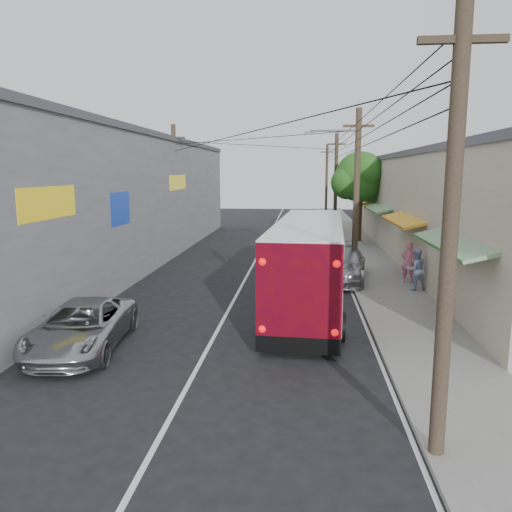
{
  "coord_description": "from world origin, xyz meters",
  "views": [
    {
      "loc": [
        2.72,
        -10.6,
        5.13
      ],
      "look_at": [
        0.93,
        8.57,
        1.89
      ],
      "focal_mm": 35.0,
      "sensor_mm": 36.0,
      "label": 1
    }
  ],
  "objects_px": {
    "jeepney": "(82,327)",
    "pedestrian_far": "(416,269)",
    "parked_car_mid": "(317,234)",
    "pedestrian_near": "(408,262)",
    "coach_bus": "(309,262)",
    "parked_suv": "(341,264)",
    "parked_car_far": "(324,223)"
  },
  "relations": [
    {
      "from": "parked_car_mid",
      "to": "pedestrian_far",
      "type": "bearing_deg",
      "value": -81.67
    },
    {
      "from": "parked_suv",
      "to": "parked_car_mid",
      "type": "height_order",
      "value": "parked_suv"
    },
    {
      "from": "coach_bus",
      "to": "pedestrian_near",
      "type": "bearing_deg",
      "value": 45.39
    },
    {
      "from": "coach_bus",
      "to": "parked_car_far",
      "type": "height_order",
      "value": "coach_bus"
    },
    {
      "from": "parked_car_far",
      "to": "pedestrian_far",
      "type": "relative_size",
      "value": 2.64
    },
    {
      "from": "jeepney",
      "to": "parked_car_mid",
      "type": "height_order",
      "value": "parked_car_mid"
    },
    {
      "from": "coach_bus",
      "to": "parked_car_far",
      "type": "distance_m",
      "value": 24.33
    },
    {
      "from": "parked_car_far",
      "to": "jeepney",
      "type": "bearing_deg",
      "value": -104.54
    },
    {
      "from": "pedestrian_near",
      "to": "parked_suv",
      "type": "bearing_deg",
      "value": -5.39
    },
    {
      "from": "parked_car_far",
      "to": "pedestrian_near",
      "type": "height_order",
      "value": "pedestrian_near"
    },
    {
      "from": "jeepney",
      "to": "coach_bus",
      "type": "bearing_deg",
      "value": 34.27
    },
    {
      "from": "pedestrian_near",
      "to": "pedestrian_far",
      "type": "bearing_deg",
      "value": 96.05
    },
    {
      "from": "parked_car_mid",
      "to": "parked_car_far",
      "type": "bearing_deg",
      "value": 77.33
    },
    {
      "from": "parked_suv",
      "to": "parked_car_far",
      "type": "distance_m",
      "value": 19.53
    },
    {
      "from": "parked_car_far",
      "to": "pedestrian_far",
      "type": "xyz_separation_m",
      "value": [
        3.0,
        -21.74,
        0.24
      ]
    },
    {
      "from": "jeepney",
      "to": "pedestrian_near",
      "type": "distance_m",
      "value": 14.79
    },
    {
      "from": "parked_suv",
      "to": "parked_car_far",
      "type": "xyz_separation_m",
      "value": [
        0.0,
        19.53,
        -0.02
      ]
    },
    {
      "from": "parked_suv",
      "to": "pedestrian_far",
      "type": "xyz_separation_m",
      "value": [
        3.0,
        -2.21,
        0.22
      ]
    },
    {
      "from": "jeepney",
      "to": "parked_car_mid",
      "type": "bearing_deg",
      "value": 66.31
    },
    {
      "from": "jeepney",
      "to": "pedestrian_far",
      "type": "xyz_separation_m",
      "value": [
        11.23,
        8.02,
        0.33
      ]
    },
    {
      "from": "coach_bus",
      "to": "parked_car_mid",
      "type": "relative_size",
      "value": 2.59
    },
    {
      "from": "pedestrian_near",
      "to": "pedestrian_far",
      "type": "relative_size",
      "value": 1.03
    },
    {
      "from": "jeepney",
      "to": "parked_car_mid",
      "type": "distance_m",
      "value": 23.63
    },
    {
      "from": "parked_suv",
      "to": "pedestrian_far",
      "type": "height_order",
      "value": "pedestrian_far"
    },
    {
      "from": "pedestrian_far",
      "to": "coach_bus",
      "type": "bearing_deg",
      "value": 17.68
    },
    {
      "from": "coach_bus",
      "to": "parked_car_mid",
      "type": "height_order",
      "value": "coach_bus"
    },
    {
      "from": "parked_car_mid",
      "to": "pedestrian_near",
      "type": "xyz_separation_m",
      "value": [
        3.8,
        -12.82,
        0.28
      ]
    },
    {
      "from": "parked_car_mid",
      "to": "jeepney",
      "type": "bearing_deg",
      "value": -114.77
    },
    {
      "from": "parked_car_mid",
      "to": "pedestrian_near",
      "type": "bearing_deg",
      "value": -79.92
    },
    {
      "from": "pedestrian_far",
      "to": "parked_suv",
      "type": "bearing_deg",
      "value": -47.41
    },
    {
      "from": "coach_bus",
      "to": "pedestrian_far",
      "type": "relative_size",
      "value": 6.44
    },
    {
      "from": "jeepney",
      "to": "pedestrian_far",
      "type": "relative_size",
      "value": 2.75
    }
  ]
}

